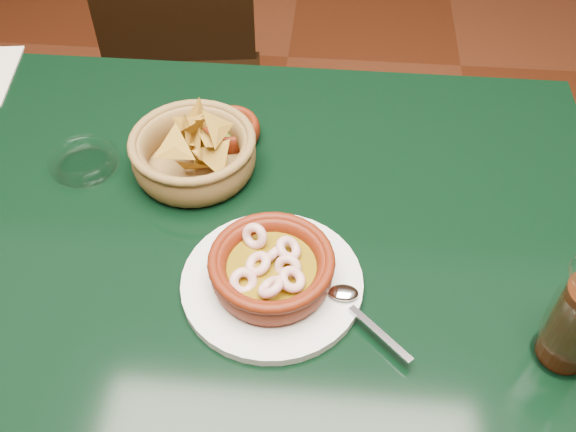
# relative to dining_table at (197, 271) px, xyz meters

# --- Properties ---
(dining_table) EXTENTS (1.20, 0.80, 0.75)m
(dining_table) POSITION_rel_dining_table_xyz_m (0.00, 0.00, 0.00)
(dining_table) COLOR black
(dining_table) RESTS_ON ground
(dining_chair) EXTENTS (0.47, 0.47, 0.90)m
(dining_chair) POSITION_rel_dining_table_xyz_m (-0.20, 0.71, -0.15)
(dining_chair) COLOR black
(dining_chair) RESTS_ON ground
(shrimp_plate) EXTENTS (0.29, 0.23, 0.07)m
(shrimp_plate) POSITION_rel_dining_table_xyz_m (0.13, -0.09, 0.13)
(shrimp_plate) COLOR silver
(shrimp_plate) RESTS_ON dining_table
(chip_basket) EXTENTS (0.22, 0.22, 0.12)m
(chip_basket) POSITION_rel_dining_table_xyz_m (-0.01, 0.12, 0.13)
(chip_basket) COLOR olive
(chip_basket) RESTS_ON dining_table
(guacamole_ramekin) EXTENTS (0.11, 0.11, 0.04)m
(guacamole_ramekin) POSITION_rel_dining_table_xyz_m (0.03, 0.19, 0.12)
(guacamole_ramekin) COLOR #4F1406
(guacamole_ramekin) RESTS_ON dining_table
(glass_ashtray) EXTENTS (0.11, 0.11, 0.03)m
(glass_ashtray) POSITION_rel_dining_table_xyz_m (-0.18, 0.11, 0.11)
(glass_ashtray) COLOR white
(glass_ashtray) RESTS_ON dining_table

